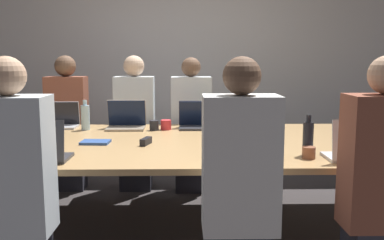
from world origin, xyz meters
name	(u,v)px	position (x,y,z in m)	size (l,w,h in m)	color
ground_plane	(180,230)	(0.00, 0.00, 0.00)	(24.00, 24.00, 0.00)	#383333
curtain_wall	(181,55)	(0.00, 2.08, 1.40)	(12.00, 0.06, 2.80)	#BCB7B2
conference_table	(180,147)	(0.00, 0.00, 0.68)	(3.69, 1.68, 0.73)	tan
laptop_far_midleft	(126,120)	(-0.49, 0.59, 0.80)	(0.34, 0.26, 0.26)	gray
person_far_midleft	(135,125)	(-0.48, 1.11, 0.68)	(0.40, 0.24, 1.39)	#2D2D38
cup_far_midleft	(154,125)	(-0.24, 0.50, 0.77)	(0.08, 0.08, 0.09)	#232328
laptop_far_left	(60,120)	(-1.12, 0.68, 0.80)	(0.33, 0.23, 0.23)	#B7B7BC
person_far_left	(68,125)	(-1.17, 1.12, 0.68)	(0.40, 0.24, 1.39)	#2D2D38
bottle_far_left	(85,117)	(-0.85, 0.53, 0.84)	(0.08, 0.08, 0.27)	#ADD1E0
laptop_near_midright	(241,150)	(0.39, -0.67, 0.80)	(0.35, 0.25, 0.25)	gray
person_near_midright	(240,191)	(0.33, -1.07, 0.67)	(0.40, 0.24, 1.38)	#2D2D38
bottle_near_midright	(277,140)	(0.64, -0.53, 0.84)	(0.07, 0.07, 0.25)	#ADD1E0
laptop_far_center	(199,120)	(0.16, 0.61, 0.80)	(0.36, 0.25, 0.25)	#333338
person_far_center	(191,127)	(0.10, 1.04, 0.66)	(0.40, 0.24, 1.37)	#2D2D38
cup_far_center	(166,125)	(-0.13, 0.53, 0.77)	(0.09, 0.09, 0.09)	red
bottle_far_center	(232,119)	(0.46, 0.49, 0.82)	(0.07, 0.07, 0.23)	green
laptop_near_left	(38,150)	(-0.88, -0.65, 0.80)	(0.36, 0.26, 0.27)	#333338
person_near_left	(13,193)	(-0.87, -1.08, 0.67)	(0.40, 0.24, 1.38)	#2D2D38
laptop_near_right	(354,149)	(1.10, -0.66, 0.80)	(0.32, 0.26, 0.27)	silver
person_near_right	(380,188)	(1.09, -1.05, 0.67)	(0.40, 0.24, 1.38)	#2D2D38
cup_near_right	(309,153)	(0.83, -0.60, 0.77)	(0.08, 0.08, 0.08)	brown
bottle_near_right	(308,138)	(0.85, -0.51, 0.84)	(0.07, 0.07, 0.27)	black
stapler	(146,141)	(-0.25, -0.13, 0.75)	(0.08, 0.16, 0.05)	black
notebook	(95,142)	(-0.64, -0.08, 0.74)	(0.22, 0.17, 0.02)	#2D4C8C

